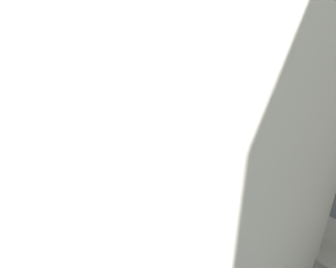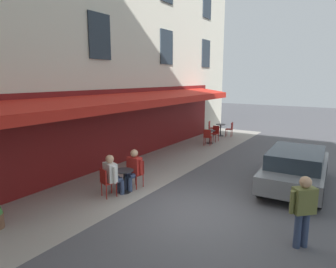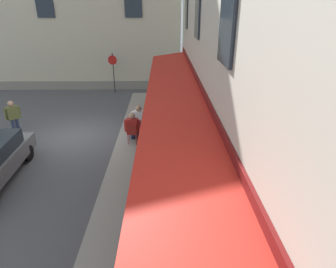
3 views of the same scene
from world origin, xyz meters
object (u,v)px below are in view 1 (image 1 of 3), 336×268
(cafe_table_mid_terrace, at_px, (210,165))
(walking_pedestrian_in_olive, at_px, (265,132))
(cafe_table_near_entrance, at_px, (89,121))
(cafe_chair_red_under_awning, at_px, (217,169))
(potted_plant_entrance_right, at_px, (261,203))
(parked_car_grey, at_px, (210,124))
(seated_companion_in_white, at_px, (214,165))
(potted_plant_entrance_left, at_px, (315,240))
(cafe_chair_red_by_window, at_px, (82,123))
(cafe_chair_red_back_row, at_px, (95,118))
(seated_patron_in_red, at_px, (204,158))
(cafe_chair_red_kerbside, at_px, (117,129))
(cafe_chair_red_corner_left, at_px, (106,125))
(cafe_table_streetside, at_px, (110,128))
(cafe_chair_red_near_door, at_px, (201,160))

(cafe_table_mid_terrace, height_order, walking_pedestrian_in_olive, walking_pedestrian_in_olive)
(walking_pedestrian_in_olive, bearing_deg, cafe_table_near_entrance, -149.57)
(cafe_chair_red_under_awning, height_order, walking_pedestrian_in_olive, walking_pedestrian_in_olive)
(potted_plant_entrance_right, bearing_deg, cafe_table_mid_terrace, 161.75)
(parked_car_grey, bearing_deg, seated_companion_in_white, -50.95)
(seated_companion_in_white, distance_m, potted_plant_entrance_left, 5.67)
(potted_plant_entrance_left, bearing_deg, cafe_chair_red_by_window, 179.86)
(cafe_chair_red_back_row, xyz_separation_m, seated_patron_in_red, (10.28, 0.51, 0.16))
(potted_plant_entrance_right, bearing_deg, parked_car_grey, 140.47)
(cafe_chair_red_kerbside, bearing_deg, cafe_table_near_entrance, -170.85)
(walking_pedestrian_in_olive, distance_m, potted_plant_entrance_right, 7.22)
(cafe_chair_red_corner_left, relative_size, parked_car_grey, 0.21)
(seated_companion_in_white, bearing_deg, cafe_chair_red_by_window, -171.68)
(cafe_table_streetside, bearing_deg, cafe_chair_red_by_window, -156.68)
(seated_patron_in_red, height_order, walking_pedestrian_in_olive, walking_pedestrian_in_olive)
(potted_plant_entrance_right, xyz_separation_m, potted_plant_entrance_left, (2.31, -0.61, -0.00))
(cafe_chair_red_near_door, relative_size, seated_patron_in_red, 0.69)
(cafe_chair_red_near_door, height_order, potted_plant_entrance_left, potted_plant_entrance_left)
(cafe_chair_red_back_row, xyz_separation_m, seated_companion_in_white, (11.08, 0.35, 0.16))
(potted_plant_entrance_right, bearing_deg, cafe_chair_red_near_door, 163.90)
(cafe_chair_red_back_row, relative_size, cafe_table_streetside, 1.21)
(cafe_table_near_entrance, xyz_separation_m, cafe_chair_red_near_door, (9.97, 1.15, 0.06))
(cafe_table_near_entrance, height_order, parked_car_grey, parked_car_grey)
(cafe_chair_red_near_door, xyz_separation_m, parked_car_grey, (-2.79, 4.52, 0.16))
(walking_pedestrian_in_olive, bearing_deg, potted_plant_entrance_left, -52.17)
(cafe_table_mid_terrace, relative_size, cafe_chair_red_kerbside, 0.82)
(cafe_table_near_entrance, height_order, cafe_chair_red_back_row, cafe_chair_red_back_row)
(cafe_chair_red_near_door, height_order, parked_car_grey, parked_car_grey)
(cafe_table_mid_terrace, bearing_deg, walking_pedestrian_in_olive, 86.47)
(cafe_table_streetside, xyz_separation_m, potted_plant_entrance_left, (14.03, -1.00, 0.07))
(potted_plant_entrance_right, bearing_deg, cafe_chair_red_by_window, -177.68)
(cafe_chair_red_back_row, xyz_separation_m, cafe_chair_red_kerbside, (3.09, -0.14, 0.00))
(cafe_table_streetside, distance_m, seated_patron_in_red, 7.84)
(cafe_chair_red_back_row, distance_m, cafe_chair_red_corner_left, 1.86)
(cafe_table_mid_terrace, xyz_separation_m, cafe_chair_red_kerbside, (-7.60, -0.63, 0.06))
(potted_plant_entrance_left, distance_m, parked_car_grey, 11.19)
(cafe_chair_red_near_door, bearing_deg, seated_companion_in_white, -9.76)
(potted_plant_entrance_right, xyz_separation_m, parked_car_grey, (-6.92, 5.71, 0.14))
(potted_plant_entrance_left, xyz_separation_m, parked_car_grey, (-9.24, 6.32, 0.15))
(cafe_chair_red_by_window, bearing_deg, cafe_table_streetside, 23.32)
(cafe_chair_red_near_door, bearing_deg, potted_plant_entrance_left, -15.60)
(cafe_chair_red_corner_left, bearing_deg, cafe_chair_red_under_awning, 3.05)
(cafe_chair_red_by_window, bearing_deg, seated_patron_in_red, 9.88)
(cafe_table_mid_terrace, height_order, cafe_chair_red_near_door, cafe_chair_red_near_door)
(potted_plant_entrance_left, bearing_deg, cafe_table_near_entrance, 177.73)
(seated_patron_in_red, relative_size, walking_pedestrian_in_olive, 0.82)
(cafe_table_mid_terrace, distance_m, cafe_chair_red_corner_left, 8.87)
(seated_companion_in_white, bearing_deg, cafe_chair_red_near_door, 170.24)
(cafe_table_streetside, relative_size, cafe_chair_red_corner_left, 0.82)
(cafe_chair_red_near_door, bearing_deg, walking_pedestrian_in_olive, 79.70)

